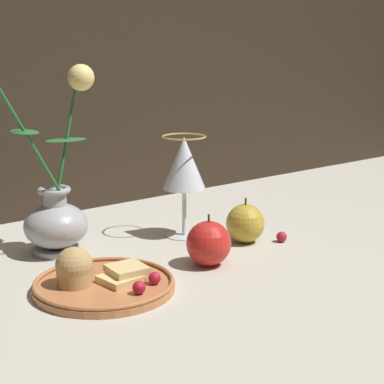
% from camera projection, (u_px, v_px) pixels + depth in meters
% --- Properties ---
extents(ground_plane, '(2.40, 2.40, 0.00)m').
position_uv_depth(ground_plane, '(153.00, 254.00, 1.07)').
color(ground_plane, '#B7B2A3').
rests_on(ground_plane, ground).
extents(vase, '(0.21, 0.11, 0.36)m').
position_uv_depth(vase, '(53.00, 202.00, 1.06)').
color(vase, '#A3A3A8').
rests_on(vase, ground_plane).
extents(plate_with_pastries, '(0.20, 0.20, 0.07)m').
position_uv_depth(plate_with_pastries, '(99.00, 280.00, 0.92)').
color(plate_with_pastries, '#B77042').
rests_on(plate_with_pastries, ground_plane).
extents(wine_glass, '(0.08, 0.08, 0.18)m').
position_uv_depth(wine_glass, '(184.00, 167.00, 1.15)').
color(wine_glass, silver).
rests_on(wine_glass, ground_plane).
extents(apple_beside_vase, '(0.07, 0.07, 0.08)m').
position_uv_depth(apple_beside_vase, '(245.00, 223.00, 1.13)').
color(apple_beside_vase, '#B2932D').
rests_on(apple_beside_vase, ground_plane).
extents(apple_near_glass, '(0.07, 0.07, 0.08)m').
position_uv_depth(apple_near_glass, '(209.00, 243.00, 1.02)').
color(apple_near_glass, red).
rests_on(apple_near_glass, ground_plane).
extents(berry_near_plate, '(0.02, 0.02, 0.02)m').
position_uv_depth(berry_near_plate, '(237.00, 219.00, 1.25)').
color(berry_near_plate, '#AD192D').
rests_on(berry_near_plate, ground_plane).
extents(berry_front_center, '(0.02, 0.02, 0.02)m').
position_uv_depth(berry_front_center, '(282.00, 237.00, 1.14)').
color(berry_front_center, '#AD192D').
rests_on(berry_front_center, ground_plane).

